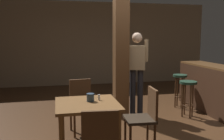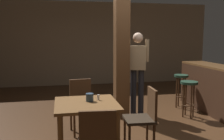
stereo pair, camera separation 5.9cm
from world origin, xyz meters
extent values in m
plane|color=#422816|center=(0.00, 0.00, 0.00)|extent=(10.80, 10.80, 0.00)
cube|color=gray|center=(0.00, 4.50, 1.40)|extent=(8.00, 0.10, 2.80)
cube|color=brown|center=(-0.03, 0.85, 1.40)|extent=(0.28, 0.28, 2.80)
cube|color=brown|center=(-0.91, -0.68, 0.71)|extent=(0.86, 0.86, 0.04)
cylinder|color=brown|center=(-0.55, -0.32, 0.35)|extent=(0.07, 0.07, 0.69)
cylinder|color=brown|center=(-1.27, -0.32, 0.35)|extent=(0.07, 0.07, 0.69)
cylinder|color=brown|center=(-0.55, -1.04, 0.35)|extent=(0.07, 0.07, 0.69)
cube|color=#4C301C|center=(-0.90, -1.64, 0.68)|extent=(0.38, 0.07, 0.45)
cube|color=#2D2319|center=(-0.15, -0.71, 0.45)|extent=(0.45, 0.45, 0.04)
cube|color=#4C301C|center=(0.04, -0.72, 0.68)|extent=(0.06, 0.38, 0.45)
cylinder|color=#4C301C|center=(-0.34, -0.87, 0.23)|extent=(0.04, 0.04, 0.43)
cylinder|color=#4C301C|center=(-0.32, -0.52, 0.23)|extent=(0.04, 0.04, 0.43)
cylinder|color=#4C301C|center=(0.01, -0.90, 0.23)|extent=(0.04, 0.04, 0.43)
cylinder|color=#4C301C|center=(0.03, -0.55, 0.23)|extent=(0.04, 0.04, 0.43)
cube|color=#2D2319|center=(-0.90, 0.09, 0.45)|extent=(0.46, 0.46, 0.04)
cube|color=#4C301C|center=(-0.92, 0.28, 0.68)|extent=(0.38, 0.08, 0.45)
cylinder|color=#4C301C|center=(-0.70, -0.07, 0.23)|extent=(0.04, 0.04, 0.43)
cylinder|color=#4C301C|center=(-1.05, -0.11, 0.23)|extent=(0.04, 0.04, 0.43)
cylinder|color=#4C301C|center=(-0.74, 0.28, 0.23)|extent=(0.04, 0.04, 0.43)
cylinder|color=#4C301C|center=(-1.09, 0.24, 0.23)|extent=(0.04, 0.04, 0.43)
cylinder|color=#33475B|center=(-0.85, -0.61, 0.79)|extent=(0.11, 0.11, 0.11)
cylinder|color=silver|center=(-0.72, -0.57, 0.77)|extent=(0.03, 0.03, 0.08)
cube|color=tan|center=(0.34, 0.94, 1.20)|extent=(0.38, 0.29, 0.50)
sphere|color=beige|center=(0.34, 0.94, 1.61)|extent=(0.26, 0.26, 0.21)
cylinder|color=#232328|center=(0.41, 0.91, 0.47)|extent=(0.15, 0.15, 0.95)
cylinder|color=#232328|center=(0.26, 0.96, 0.47)|extent=(0.15, 0.15, 0.95)
cylinder|color=tan|center=(0.52, 0.88, 1.35)|extent=(0.10, 0.10, 0.46)
cylinder|color=tan|center=(0.15, 1.00, 1.35)|extent=(0.10, 0.10, 0.46)
cube|color=brown|center=(2.03, 0.77, 1.00)|extent=(0.56, 1.87, 0.04)
cube|color=#382114|center=(1.93, 0.77, 0.49)|extent=(0.36, 1.87, 0.98)
cylinder|color=#1E3828|center=(1.30, 0.51, 0.71)|extent=(0.35, 0.35, 0.05)
torus|color=#4C301C|center=(1.30, 0.51, 0.25)|extent=(0.25, 0.25, 0.02)
cylinder|color=#4C301C|center=(1.30, 0.62, 0.34)|extent=(0.03, 0.03, 0.69)
cylinder|color=#4C301C|center=(1.30, 0.40, 0.34)|extent=(0.03, 0.03, 0.69)
cylinder|color=#4C301C|center=(1.41, 0.51, 0.34)|extent=(0.03, 0.03, 0.69)
cylinder|color=#4C301C|center=(1.19, 0.51, 0.34)|extent=(0.03, 0.03, 0.69)
cylinder|color=#1E3828|center=(1.47, 1.18, 0.74)|extent=(0.32, 0.32, 0.05)
torus|color=#422816|center=(1.47, 1.18, 0.26)|extent=(0.23, 0.23, 0.02)
cylinder|color=#422816|center=(1.47, 1.28, 0.36)|extent=(0.03, 0.03, 0.72)
cylinder|color=#422816|center=(1.47, 1.07, 0.36)|extent=(0.03, 0.03, 0.72)
cylinder|color=#422816|center=(1.57, 1.18, 0.36)|extent=(0.03, 0.03, 0.72)
cylinder|color=#422816|center=(1.36, 1.18, 0.36)|extent=(0.03, 0.03, 0.72)
camera|label=1|loc=(-1.30, -4.02, 1.64)|focal=40.00mm
camera|label=2|loc=(-1.24, -4.04, 1.64)|focal=40.00mm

